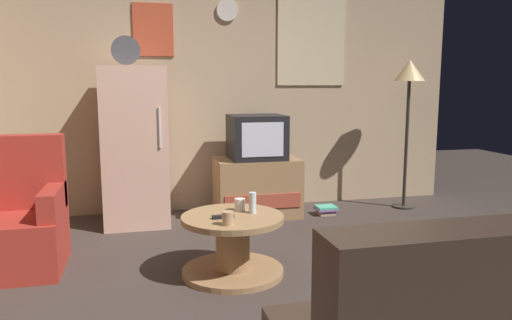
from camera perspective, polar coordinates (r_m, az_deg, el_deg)
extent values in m
plane|color=#3D332D|center=(3.21, 3.88, -15.81)|extent=(12.00, 12.00, 0.00)
cube|color=tan|center=(5.31, -4.02, 8.84)|extent=(5.20, 0.10, 2.69)
cube|color=beige|center=(5.52, 6.44, 13.81)|extent=(0.76, 0.02, 1.00)
cube|color=#C64C2D|center=(5.20, -11.85, 14.59)|extent=(0.40, 0.02, 0.52)
cylinder|color=silver|center=(5.31, -3.39, 16.97)|extent=(0.22, 0.03, 0.22)
cube|color=beige|center=(4.81, -13.86, 1.53)|extent=(0.60, 0.60, 1.50)
cylinder|color=silver|center=(4.49, -11.15, 3.69)|extent=(0.02, 0.02, 0.36)
cylinder|color=#4C4C51|center=(4.70, -14.89, 12.21)|extent=(0.26, 0.04, 0.26)
cube|color=#9E754C|center=(5.01, 0.11, -3.18)|extent=(0.84, 0.52, 0.59)
cube|color=#AD4733|center=(4.78, 0.86, -4.87)|extent=(0.76, 0.01, 0.14)
cube|color=black|center=(4.93, 0.06, 2.69)|extent=(0.54, 0.50, 0.44)
cube|color=silver|center=(4.69, 0.79, 2.38)|extent=(0.41, 0.01, 0.33)
cylinder|color=#332D28|center=(5.65, 16.75, -5.16)|extent=(0.24, 0.24, 0.02)
cylinder|color=#332D28|center=(5.53, 17.06, 1.80)|extent=(0.04, 0.04, 1.40)
cone|color=#F2D18C|center=(5.50, 17.43, 9.89)|extent=(0.32, 0.32, 0.22)
cylinder|color=#9E754C|center=(3.58, -2.70, -12.77)|extent=(0.72, 0.72, 0.04)
cylinder|color=#9E754C|center=(3.51, -2.72, -9.83)|extent=(0.24, 0.24, 0.39)
cylinder|color=#9E754C|center=(3.46, -2.74, -6.78)|extent=(0.72, 0.72, 0.04)
cylinder|color=silver|center=(3.50, -0.40, -4.98)|extent=(0.05, 0.05, 0.15)
cylinder|color=silver|center=(3.57, -1.90, -5.20)|extent=(0.08, 0.08, 0.09)
cylinder|color=tan|center=(3.22, -3.29, -6.77)|extent=(0.08, 0.08, 0.09)
cube|color=black|center=(3.39, -3.85, -6.57)|extent=(0.15, 0.06, 0.02)
cube|color=#A52D23|center=(3.98, -26.31, -8.72)|extent=(0.68, 0.68, 0.40)
cube|color=#A52D23|center=(4.12, -25.98, -1.26)|extent=(0.68, 0.16, 0.56)
cube|color=#A52D23|center=(3.85, -22.54, -4.42)|extent=(0.12, 0.60, 0.20)
cube|color=tan|center=(5.17, 8.11, -6.17)|extent=(0.16, 0.15, 0.02)
cube|color=slate|center=(5.16, 8.12, -5.91)|extent=(0.17, 0.13, 0.03)
cube|color=#9966B4|center=(5.15, 8.13, -5.65)|extent=(0.21, 0.17, 0.02)
cube|color=#4DC09C|center=(5.15, 8.13, -5.43)|extent=(0.20, 0.17, 0.02)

